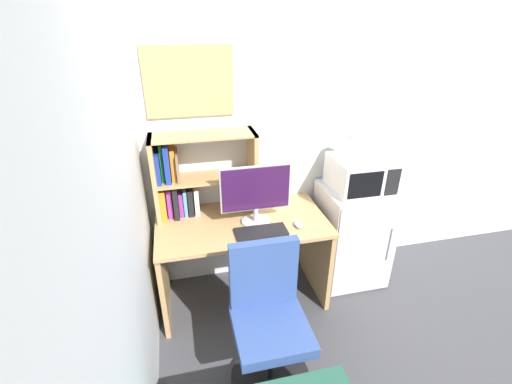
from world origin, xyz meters
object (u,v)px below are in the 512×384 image
object	(u,v)px
computer_mouse	(299,224)
microwave	(360,174)
hutch_bookshelf	(189,178)
desk_chair	(269,327)
mini_fridge	(352,234)
wall_corkboard	(189,82)
keyboard	(261,232)
monitor	(256,192)
desk_fan	(360,140)

from	to	relation	value
computer_mouse	microwave	world-z (taller)	microwave
hutch_bookshelf	desk_chair	world-z (taller)	hutch_bookshelf
computer_mouse	mini_fridge	xyz separation A→B (m)	(0.58, 0.23, -0.32)
mini_fridge	wall_corkboard	bearing A→B (deg)	168.37
keyboard	computer_mouse	xyz separation A→B (m)	(0.29, 0.02, 0.01)
monitor	computer_mouse	world-z (taller)	monitor
hutch_bookshelf	mini_fridge	bearing A→B (deg)	-6.46
monitor	wall_corkboard	size ratio (longest dim) A/B	0.83
computer_mouse	wall_corkboard	size ratio (longest dim) A/B	0.16
hutch_bookshelf	microwave	distance (m)	1.33
monitor	mini_fridge	bearing A→B (deg)	7.06
mini_fridge	microwave	xyz separation A→B (m)	(0.00, 0.00, 0.56)
desk_chair	hutch_bookshelf	bearing A→B (deg)	111.69
monitor	wall_corkboard	distance (m)	0.89
computer_mouse	microwave	bearing A→B (deg)	22.08
mini_fridge	desk_chair	world-z (taller)	desk_chair
keyboard	wall_corkboard	xyz separation A→B (m)	(-0.39, 0.51, 0.96)
microwave	desk_fan	bearing A→B (deg)	-173.32
monitor	desk_fan	distance (m)	0.88
hutch_bookshelf	monitor	distance (m)	0.52
keyboard	monitor	bearing A→B (deg)	91.72
microwave	hutch_bookshelf	bearing A→B (deg)	173.67
computer_mouse	mini_fridge	distance (m)	0.70
monitor	keyboard	distance (m)	0.28
computer_mouse	wall_corkboard	bearing A→B (deg)	144.03
mini_fridge	wall_corkboard	xyz separation A→B (m)	(-1.26, 0.26, 1.27)
keyboard	computer_mouse	bearing A→B (deg)	4.43
hutch_bookshelf	computer_mouse	distance (m)	0.88
keyboard	hutch_bookshelf	bearing A→B (deg)	138.38
wall_corkboard	monitor	bearing A→B (deg)	-43.44
microwave	desk_fan	world-z (taller)	desk_fan
monitor	microwave	bearing A→B (deg)	7.25
hutch_bookshelf	desk_fan	size ratio (longest dim) A/B	2.94
hutch_bookshelf	mini_fridge	size ratio (longest dim) A/B	0.88
hutch_bookshelf	wall_corkboard	size ratio (longest dim) A/B	1.24
mini_fridge	computer_mouse	bearing A→B (deg)	-158.18
monitor	wall_corkboard	world-z (taller)	wall_corkboard
hutch_bookshelf	mini_fridge	world-z (taller)	hutch_bookshelf
keyboard	wall_corkboard	bearing A→B (deg)	127.33
microwave	desk_chair	xyz separation A→B (m)	(-0.95, -0.79, -0.59)
wall_corkboard	desk_chair	bearing A→B (deg)	-73.52
mini_fridge	desk_chair	distance (m)	1.24
mini_fridge	desk_fan	world-z (taller)	desk_fan
mini_fridge	desk_chair	xyz separation A→B (m)	(-0.95, -0.79, -0.03)
computer_mouse	wall_corkboard	world-z (taller)	wall_corkboard
keyboard	mini_fridge	bearing A→B (deg)	16.38
computer_mouse	desk_fan	world-z (taller)	desk_fan
microwave	desk_fan	size ratio (longest dim) A/B	1.73
wall_corkboard	microwave	bearing A→B (deg)	-11.50
hutch_bookshelf	keyboard	xyz separation A→B (m)	(0.46, -0.40, -0.29)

